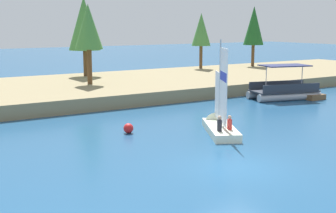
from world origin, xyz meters
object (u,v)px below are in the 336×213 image
at_px(shoreline_tree_right, 254,26).
at_px(pontoon_boat, 284,91).
at_px(shoreline_tree_centre, 84,24).
at_px(channel_buoy, 128,128).
at_px(shoreline_tree_midleft, 88,27).
at_px(wooden_dock, 294,93).
at_px(shoreline_tree_midright, 201,30).
at_px(sailboat, 218,123).

xyz_separation_m(shoreline_tree_right, pontoon_boat, (-10.01, -14.60, -4.88)).
bearing_deg(shoreline_tree_right, shoreline_tree_centre, 178.28).
bearing_deg(channel_buoy, shoreline_tree_midleft, 75.60).
xyz_separation_m(wooden_dock, channel_buoy, (-17.42, -4.56, 0.07)).
bearing_deg(shoreline_tree_centre, pontoon_boat, -56.18).
bearing_deg(channel_buoy, shoreline_tree_midright, 45.77).
relative_size(sailboat, channel_buoy, 10.07).
distance_m(shoreline_tree_right, sailboat, 29.86).
bearing_deg(wooden_dock, pontoon_boat, -159.96).
distance_m(wooden_dock, sailboat, 14.49).
xyz_separation_m(shoreline_tree_centre, channel_buoy, (-5.40, -19.10, -5.52)).
height_order(shoreline_tree_right, wooden_dock, shoreline_tree_right).
height_order(shoreline_tree_centre, shoreline_tree_midright, shoreline_tree_centre).
relative_size(shoreline_tree_midleft, channel_buoy, 11.95).
relative_size(shoreline_tree_centre, wooden_dock, 1.40).
xyz_separation_m(shoreline_tree_midleft, pontoon_boat, (12.15, -9.50, -4.83)).
relative_size(wooden_dock, pontoon_boat, 0.91).
relative_size(wooden_dock, sailboat, 0.97).
bearing_deg(shoreline_tree_centre, shoreline_tree_midleft, -108.99).
relative_size(shoreline_tree_right, sailboat, 1.26).
bearing_deg(wooden_dock, shoreline_tree_midleft, 147.71).
bearing_deg(shoreline_tree_midright, channel_buoy, -134.23).
bearing_deg(wooden_dock, shoreline_tree_right, 59.58).
distance_m(shoreline_tree_centre, shoreline_tree_right, 20.21).
xyz_separation_m(shoreline_tree_centre, sailboat, (-0.90, -21.10, -5.38)).
bearing_deg(wooden_dock, sailboat, -153.11).
height_order(shoreline_tree_right, channel_buoy, shoreline_tree_right).
xyz_separation_m(shoreline_tree_centre, pontoon_boat, (10.19, -15.21, -5.12)).
bearing_deg(pontoon_boat, wooden_dock, 33.94).
height_order(shoreline_tree_centre, wooden_dock, shoreline_tree_centre).
bearing_deg(channel_buoy, shoreline_tree_right, 35.84).
relative_size(shoreline_tree_midleft, shoreline_tree_right, 0.94).
distance_m(shoreline_tree_centre, channel_buoy, 20.60).
xyz_separation_m(shoreline_tree_right, wooden_dock, (-8.18, -13.93, -5.34)).
distance_m(pontoon_boat, channel_buoy, 16.08).
distance_m(shoreline_tree_midleft, shoreline_tree_right, 22.74).
height_order(shoreline_tree_midleft, channel_buoy, shoreline_tree_midleft).
distance_m(shoreline_tree_centre, sailboat, 21.79).
bearing_deg(wooden_dock, shoreline_tree_centre, 129.57).
relative_size(shoreline_tree_midleft, shoreline_tree_midright, 1.07).
bearing_deg(shoreline_tree_midleft, pontoon_boat, -38.03).
relative_size(pontoon_boat, channel_buoy, 10.71).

